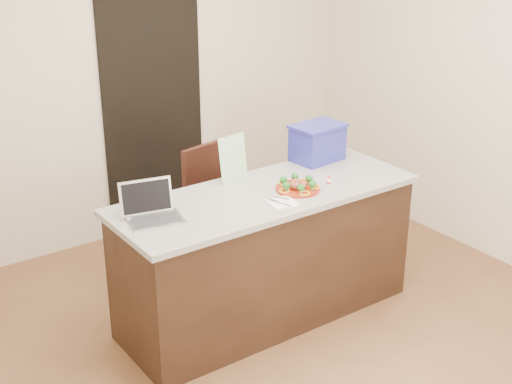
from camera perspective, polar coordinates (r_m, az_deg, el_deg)
ground at (r=4.88m, az=2.50°, el=-10.95°), size 4.00×4.00×0.00m
room_shell at (r=4.21m, az=2.88°, el=7.77°), size 4.00×4.00×4.00m
doorway at (r=6.04m, az=-8.18°, el=6.05°), size 0.90×0.02×2.00m
island at (r=4.82m, az=0.77°, el=-5.03°), size 2.06×0.76×0.92m
plate at (r=4.66m, az=3.36°, el=0.30°), size 0.29×0.29×0.02m
meatballs at (r=4.65m, az=3.35°, el=0.63°), size 0.12×0.12×0.04m
broccoli at (r=4.64m, az=3.37°, el=0.82°), size 0.25×0.23×0.04m
pepper_rings at (r=4.65m, az=3.36°, el=0.41°), size 0.28×0.29×0.01m
napkin at (r=4.46m, az=2.11°, el=-0.84°), size 0.19×0.19×0.01m
fork at (r=4.45m, az=1.82°, el=-0.78°), size 0.05×0.17×0.00m
knife at (r=4.46m, az=2.55°, el=-0.74°), size 0.07×0.18×0.01m
yogurt_bottle at (r=4.74m, az=5.85°, el=0.81°), size 0.03×0.03×0.06m
laptop at (r=4.27m, az=-8.39°, el=-1.34°), size 0.36×0.32×0.23m
leaflet at (r=4.75m, az=-1.86°, el=2.69°), size 0.22×0.07×0.31m
blue_box at (r=5.16m, az=4.93°, el=3.98°), size 0.39×0.30×0.27m
chair at (r=5.27m, az=-3.26°, el=-1.06°), size 0.54×0.55×1.03m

